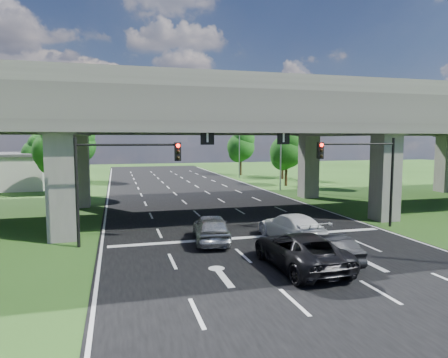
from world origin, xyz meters
name	(u,v)px	position (x,y,z in m)	size (l,w,h in m)	color
ground	(276,253)	(0.00, 0.00, 0.00)	(160.00, 160.00, 0.00)	#274A17
road	(225,217)	(0.00, 10.00, 0.01)	(18.00, 120.00, 0.03)	black
overpass	(218,114)	(0.00, 12.00, 7.92)	(80.00, 15.00, 10.00)	#3C3937
signal_right	(365,166)	(7.82, 3.94, 4.19)	(5.76, 0.54, 6.00)	black
signal_left	(118,170)	(-7.82, 3.94, 4.19)	(5.76, 0.54, 6.00)	black
streetlight_far	(278,140)	(10.10, 24.00, 5.85)	(3.38, 0.25, 10.00)	gray
streetlight_beyond	(237,140)	(10.10, 40.00, 5.85)	(3.38, 0.25, 10.00)	gray
tree_left_near	(56,150)	(-13.95, 26.00, 4.82)	(4.50, 4.50, 7.80)	black
tree_left_mid	(39,154)	(-16.95, 34.00, 4.17)	(3.91, 3.90, 6.76)	black
tree_left_far	(79,145)	(-12.95, 42.00, 5.14)	(4.80, 4.80, 8.32)	black
tree_right_near	(287,151)	(13.05, 28.00, 4.50)	(4.20, 4.20, 7.28)	black
tree_right_mid	(283,151)	(16.05, 36.00, 4.17)	(3.91, 3.90, 6.76)	black
tree_right_far	(241,146)	(12.05, 44.00, 4.82)	(4.50, 4.50, 7.80)	black
car_silver	(211,228)	(-2.74, 3.00, 0.84)	(1.92, 4.78, 1.63)	#95989C
car_dark	(328,248)	(1.80, -2.06, 0.71)	(1.44, 4.12, 1.36)	black
car_white	(291,227)	(1.80, 2.08, 0.83)	(2.23, 5.49, 1.59)	white
car_trailing	(300,250)	(0.10, -2.50, 0.84)	(2.70, 5.85, 1.63)	black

